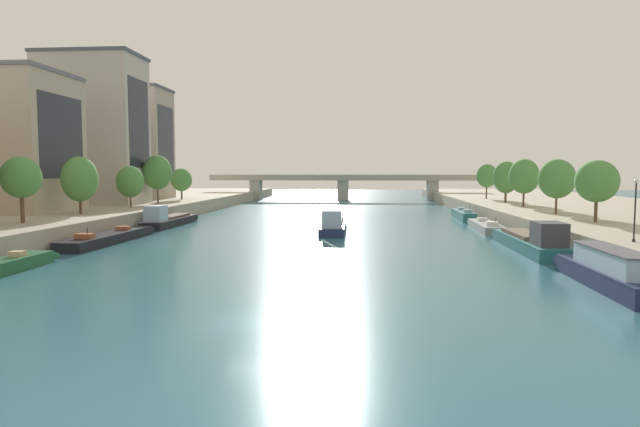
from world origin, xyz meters
name	(u,v)px	position (x,y,z in m)	size (l,w,h in m)	color
ground_plane	(252,322)	(0.00, 0.00, 0.00)	(400.00, 400.00, 0.00)	#2D6070
quay_left	(68,212)	(-41.27, 55.00, 1.12)	(36.00, 170.00, 2.24)	#A89E89
quay_right	(610,215)	(41.27, 55.00, 1.12)	(36.00, 170.00, 2.24)	#A89E89
barge_midriver	(333,224)	(1.70, 40.62, 0.87)	(3.28, 17.02, 3.01)	#1E284C
wake_behind_barge	(311,243)	(0.07, 29.09, 0.01)	(5.60, 5.94, 0.03)	#A0CCD6
moored_boat_left_second	(109,238)	(-21.22, 28.11, 0.52)	(3.20, 16.63, 2.09)	black
moored_boat_left_midway	(168,220)	(-21.22, 45.16, 0.89)	(3.07, 15.23, 3.07)	black
moored_boat_right_gap_after	(608,271)	(21.10, 9.53, 1.09)	(2.54, 13.11, 2.61)	#1E284C
moored_boat_right_downstream	(531,241)	(21.14, 25.35, 0.95)	(3.21, 16.82, 3.18)	#23666B
moored_boat_right_far	(486,226)	(21.03, 43.52, 0.51)	(3.07, 13.67, 2.06)	gray
moored_boat_right_lone	(463,215)	(21.08, 59.17, 0.70)	(2.23, 12.17, 2.43)	#23666B
tree_left_far	(21,178)	(-29.03, 25.67, 6.84)	(3.92, 3.92, 6.72)	brown
tree_left_distant	(80,179)	(-29.25, 37.20, 6.53)	(4.33, 4.33, 7.05)	brown
tree_left_second	(130,182)	(-28.74, 50.18, 5.98)	(3.99, 3.99, 6.04)	brown
tree_left_by_lamp	(157,172)	(-28.41, 59.78, 7.33)	(4.69, 4.69, 7.92)	brown
tree_left_past_mid	(181,180)	(-28.76, 72.32, 5.92)	(3.90, 3.90, 5.83)	brown
tree_right_second	(597,181)	(29.33, 31.32, 6.45)	(4.25, 4.25, 6.38)	brown
tree_right_end_of_row	(557,179)	(29.01, 41.78, 6.57)	(4.39, 4.39, 6.74)	brown
tree_right_distant	(524,176)	(28.98, 55.12, 6.75)	(4.33, 4.33, 7.06)	brown
tree_right_past_mid	(506,177)	(29.37, 66.63, 6.49)	(4.28, 4.28, 6.95)	brown
tree_right_third	(487,176)	(29.22, 80.07, 6.66)	(3.90, 3.90, 6.70)	brown
lamppost_right_bank	(635,208)	(25.45, 15.43, 4.79)	(0.28, 0.28, 4.64)	black
building_left_tall	(23,142)	(-38.23, 39.97, 11.26)	(10.87, 12.71, 18.01)	#B2A38E
building_left_middle	(93,130)	(-38.23, 58.10, 14.25)	(15.78, 9.74, 23.99)	#BCB2A8
building_left_corner	(138,143)	(-38.23, 75.35, 12.95)	(11.36, 10.24, 21.39)	#A89989
bridge_far	(343,183)	(0.00, 114.91, 4.37)	(70.54, 4.40, 6.69)	#9E998E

